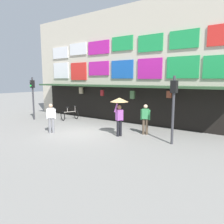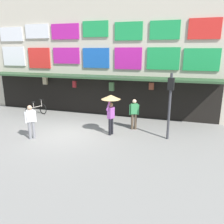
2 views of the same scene
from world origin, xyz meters
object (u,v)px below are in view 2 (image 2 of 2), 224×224
at_px(pedestrian_in_yellow, 31,120).
at_px(bicycle_parked, 36,110).
at_px(pedestrian_with_umbrella, 111,104).
at_px(traffic_light_far, 170,96).
at_px(pedestrian_in_white, 134,113).

bearing_deg(pedestrian_in_yellow, bicycle_parked, 122.58).
distance_m(bicycle_parked, pedestrian_with_umbrella, 6.14).
relative_size(traffic_light_far, pedestrian_in_yellow, 1.90).
relative_size(bicycle_parked, pedestrian_with_umbrella, 0.64).
bearing_deg(pedestrian_with_umbrella, traffic_light_far, 5.65).
height_order(pedestrian_in_white, pedestrian_in_yellow, same).
xyz_separation_m(bicycle_parked, pedestrian_with_umbrella, (5.74, -1.80, 1.25)).
height_order(bicycle_parked, pedestrian_in_white, pedestrian_in_white).
height_order(bicycle_parked, pedestrian_with_umbrella, pedestrian_with_umbrella).
xyz_separation_m(pedestrian_in_yellow, pedestrian_with_umbrella, (3.52, 1.67, 0.69)).
height_order(pedestrian_in_yellow, pedestrian_with_umbrella, pedestrian_with_umbrella).
relative_size(traffic_light_far, pedestrian_in_white, 1.90).
bearing_deg(traffic_light_far, pedestrian_in_yellow, -162.89).
distance_m(pedestrian_in_yellow, pedestrian_with_umbrella, 3.96).
distance_m(pedestrian_in_white, pedestrian_in_yellow, 5.29).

